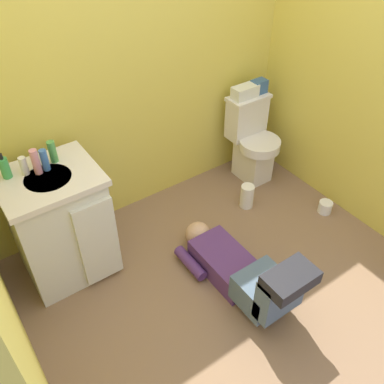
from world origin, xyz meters
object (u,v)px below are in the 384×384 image
vanity_cabinet (61,224)px  faucet (36,158)px  bottle_pink (36,162)px  paper_towel_roll (247,196)px  toiletry_bag (259,86)px  person_plumber (243,272)px  bottle_white (24,166)px  toilet (252,140)px  toilet_paper_roll (325,207)px  tissue_box (245,92)px  bottle_green (53,152)px  bottle_blue (45,160)px  soap_dispenser (5,168)px

vanity_cabinet → faucet: size_ratio=8.20×
bottle_pink → paper_towel_roll: size_ratio=0.78×
toiletry_bag → paper_towel_roll: 0.91m
person_plumber → bottle_white: bearing=135.6°
faucet → toilet: bearing=-1.5°
person_plumber → toiletry_bag: toiletry_bag is taller
toilet_paper_roll → toilet: bearing=103.6°
toiletry_bag → tissue_box: bearing=180.0°
person_plumber → bottle_green: size_ratio=7.45×
bottle_blue → soap_dispenser: bearing=164.6°
tissue_box → toilet_paper_roll: size_ratio=2.00×
toiletry_bag → bottle_blue: bearing=-176.1°
bottle_white → bottle_pink: 0.08m
toiletry_bag → bottle_blue: bottle_blue is taller
faucet → bottle_blue: bottle_blue is taller
bottle_green → toilet_paper_roll: (1.84, -0.77, -0.84)m
soap_dispenser → bottle_blue: soap_dispenser is taller
toilet_paper_roll → toiletry_bag: bearing=95.2°
vanity_cabinet → bottle_blue: size_ratio=5.88×
faucet → person_plumber: (0.87, -0.99, -0.69)m
person_plumber → bottle_blue: bearing=132.7°
toilet_paper_roll → faucet: bearing=157.7°
vanity_cabinet → bottle_blue: bearing=70.3°
paper_towel_roll → bottle_white: bearing=168.5°
bottle_green → toilet_paper_roll: 2.16m
toilet → paper_towel_roll: toilet is taller
bottle_pink → vanity_cabinet: bearing=-64.2°
tissue_box → bottle_white: (-1.80, -0.10, 0.08)m
toilet → person_plumber: (-0.88, -0.95, -0.19)m
vanity_cabinet → toiletry_bag: toiletry_bag is taller
person_plumber → tissue_box: 1.47m
bottle_white → toilet: bearing=0.2°
faucet → bottle_pink: 0.09m
person_plumber → toilet: bearing=47.0°
faucet → bottle_white: bottle_white is taller
toilet → soap_dispenser: soap_dispenser is taller
faucet → bottle_pink: bottle_pink is taller
toilet → toilet_paper_roll: bearing=-76.4°
bottle_blue → bottle_green: bottle_green is taller
paper_towel_roll → tissue_box: bearing=58.1°
vanity_cabinet → bottle_white: (-0.09, 0.09, 0.46)m
bottle_pink → toilet_paper_roll: (1.96, -0.71, -0.85)m
vanity_cabinet → bottle_white: size_ratio=6.99×
bottle_pink → bottle_green: bottle_pink is taller
bottle_green → bottle_pink: bearing=-153.9°
person_plumber → tissue_box: (0.84, 1.04, 0.62)m
soap_dispenser → bottle_blue: size_ratio=1.19×
toilet → bottle_white: 1.91m
bottle_pink → person_plumber: bearing=-45.4°
toilet → bottle_white: bottle_white is taller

